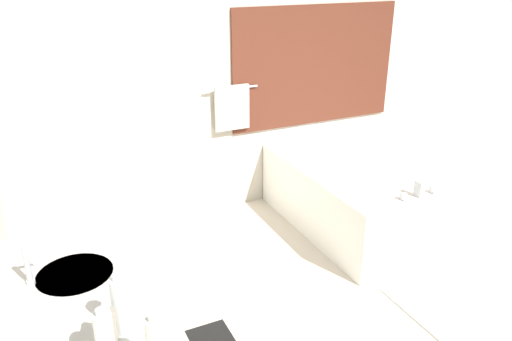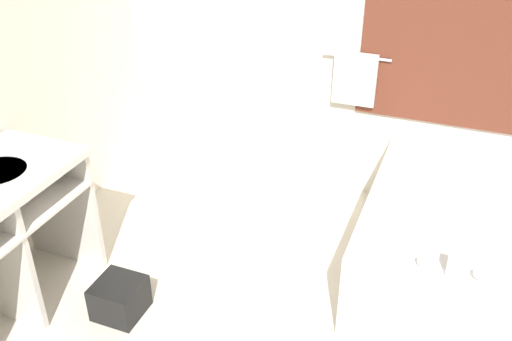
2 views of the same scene
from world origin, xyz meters
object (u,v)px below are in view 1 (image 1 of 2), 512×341
at_px(water_bottle_3, 105,341).
at_px(soap_dispenser, 109,330).
at_px(bathtub, 359,191).
at_px(water_bottle_1, 120,306).

bearing_deg(water_bottle_3, soap_dispenser, 74.50).
xyz_separation_m(bathtub, water_bottle_3, (-2.41, -1.80, 0.72)).
xyz_separation_m(water_bottle_3, soap_dispenser, (0.02, 0.08, -0.03)).
distance_m(water_bottle_3, soap_dispenser, 0.09).
relative_size(water_bottle_1, water_bottle_3, 1.02).
xyz_separation_m(bathtub, soap_dispenser, (-2.38, -1.72, 0.69)).
bearing_deg(soap_dispenser, water_bottle_1, 51.70).
height_order(water_bottle_1, soap_dispenser, water_bottle_1).
distance_m(bathtub, water_bottle_3, 3.09).
bearing_deg(bathtub, soap_dispenser, -144.19).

